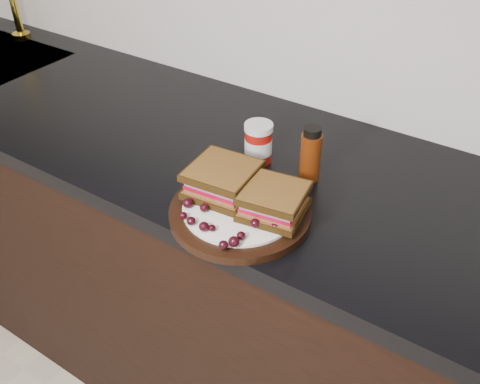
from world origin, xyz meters
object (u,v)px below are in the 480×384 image
at_px(plate, 240,213).
at_px(oil_bottle, 311,154).
at_px(condiment_jar, 258,143).
at_px(sandwich_left, 223,180).

distance_m(plate, oil_bottle, 0.21).
xyz_separation_m(condiment_jar, oil_bottle, (0.13, 0.00, 0.02)).
xyz_separation_m(sandwich_left, condiment_jar, (-0.02, 0.17, -0.01)).
xyz_separation_m(plate, sandwich_left, (-0.06, 0.02, 0.04)).
relative_size(sandwich_left, oil_bottle, 1.03).
xyz_separation_m(sandwich_left, oil_bottle, (0.11, 0.17, 0.01)).
bearing_deg(oil_bottle, sandwich_left, -122.64).
bearing_deg(sandwich_left, plate, -26.99).
bearing_deg(condiment_jar, oil_bottle, 0.52).
bearing_deg(plate, condiment_jar, 111.96).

